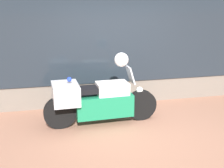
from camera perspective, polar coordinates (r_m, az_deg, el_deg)
name	(u,v)px	position (r m, az deg, el deg)	size (l,w,h in m)	color
ground_plane	(138,136)	(5.93, 4.73, -9.50)	(60.00, 60.00, 0.00)	#8E604C
shop_building	(98,14)	(7.19, -2.57, 12.62)	(7.00, 0.55, 4.18)	#6B6056
window_display	(126,82)	(7.66, 2.52, 0.39)	(5.80, 0.30, 1.93)	slate
paramedic_motorcycle	(94,100)	(6.23, -3.25, -2.95)	(2.33, 0.69, 1.17)	black
white_helmet	(121,60)	(6.14, 1.74, 4.47)	(0.28, 0.28, 0.28)	white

